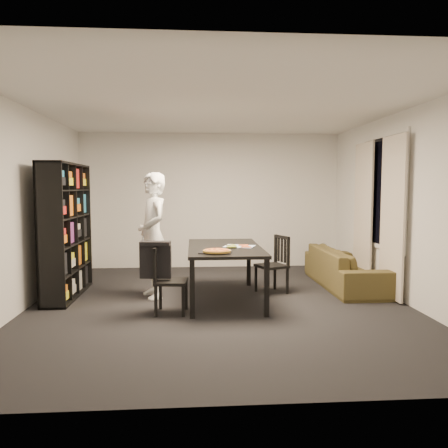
{
  "coord_description": "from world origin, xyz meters",
  "views": [
    {
      "loc": [
        -0.35,
        -5.74,
        1.56
      ],
      "look_at": [
        0.08,
        0.32,
        1.05
      ],
      "focal_mm": 35.0,
      "sensor_mm": 36.0,
      "label": 1
    }
  ],
  "objects": [
    {
      "name": "room",
      "position": [
        0.0,
        0.0,
        1.3
      ],
      "size": [
        5.01,
        5.51,
        2.61
      ],
      "color": "black",
      "rests_on": "ground"
    },
    {
      "name": "window_pane",
      "position": [
        2.48,
        0.6,
        1.5
      ],
      "size": [
        0.02,
        1.4,
        1.6
      ],
      "primitive_type": "cube",
      "color": "black",
      "rests_on": "room"
    },
    {
      "name": "window_frame",
      "position": [
        2.48,
        0.6,
        1.5
      ],
      "size": [
        0.03,
        1.52,
        1.72
      ],
      "primitive_type": "cube",
      "color": "white",
      "rests_on": "room"
    },
    {
      "name": "curtain_left",
      "position": [
        2.4,
        0.08,
        1.15
      ],
      "size": [
        0.03,
        0.7,
        2.25
      ],
      "primitive_type": "cube",
      "color": "beige",
      "rests_on": "room"
    },
    {
      "name": "curtain_right",
      "position": [
        2.4,
        1.12,
        1.15
      ],
      "size": [
        0.03,
        0.7,
        2.25
      ],
      "primitive_type": "cube",
      "color": "beige",
      "rests_on": "room"
    },
    {
      "name": "bookshelf",
      "position": [
        -2.16,
        0.6,
        0.95
      ],
      "size": [
        0.35,
        1.5,
        1.9
      ],
      "primitive_type": "cube",
      "color": "black",
      "rests_on": "room"
    },
    {
      "name": "dining_table",
      "position": [
        0.08,
        0.22,
        0.68
      ],
      "size": [
        1.0,
        1.79,
        0.75
      ],
      "color": "black",
      "rests_on": "room"
    },
    {
      "name": "chair_left",
      "position": [
        -0.7,
        -0.37,
        0.48
      ],
      "size": [
        0.42,
        0.42,
        0.83
      ],
      "rotation": [
        0.0,
        0.0,
        1.47
      ],
      "color": "black",
      "rests_on": "room"
    },
    {
      "name": "chair_right",
      "position": [
        0.88,
        0.59,
        0.48
      ],
      "size": [
        0.51,
        0.51,
        0.85
      ],
      "rotation": [
        0.0,
        0.0,
        -1.19
      ],
      "color": "black",
      "rests_on": "room"
    },
    {
      "name": "draped_jacket",
      "position": [
        -0.82,
        -0.36,
        0.69
      ],
      "size": [
        0.39,
        0.2,
        0.46
      ],
      "rotation": [
        0.0,
        0.0,
        1.47
      ],
      "color": "black",
      "rests_on": "chair_left"
    },
    {
      "name": "person",
      "position": [
        -0.91,
        0.44,
        0.89
      ],
      "size": [
        0.64,
        0.76,
        1.77
      ],
      "primitive_type": "imported",
      "rotation": [
        0.0,
        0.0,
        -1.17
      ],
      "color": "white",
      "rests_on": "room"
    },
    {
      "name": "baking_tray",
      "position": [
        -0.07,
        -0.31,
        0.75
      ],
      "size": [
        0.45,
        0.38,
        0.01
      ],
      "primitive_type": "cube",
      "rotation": [
        0.0,
        0.0,
        -0.16
      ],
      "color": "black",
      "rests_on": "dining_table"
    },
    {
      "name": "pepperoni_pizza",
      "position": [
        -0.05,
        -0.37,
        0.77
      ],
      "size": [
        0.35,
        0.35,
        0.03
      ],
      "rotation": [
        0.0,
        0.0,
        0.33
      ],
      "color": "olive",
      "rests_on": "dining_table"
    },
    {
      "name": "kitchen_towel",
      "position": [
        0.29,
        0.2,
        0.75
      ],
      "size": [
        0.48,
        0.42,
        0.01
      ],
      "primitive_type": "cube",
      "rotation": [
        0.0,
        0.0,
        -0.36
      ],
      "color": "white",
      "rests_on": "dining_table"
    },
    {
      "name": "pizza_slices",
      "position": [
        0.27,
        0.14,
        0.76
      ],
      "size": [
        0.38,
        0.32,
        0.01
      ],
      "primitive_type": null,
      "rotation": [
        0.0,
        0.0,
        -0.03
      ],
      "color": "gold",
      "rests_on": "dining_table"
    },
    {
      "name": "sofa",
      "position": [
        2.06,
        0.89,
        0.3
      ],
      "size": [
        0.8,
        2.04,
        0.6
      ],
      "primitive_type": "imported",
      "rotation": [
        0.0,
        0.0,
        1.57
      ],
      "color": "#403C19",
      "rests_on": "room"
    }
  ]
}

